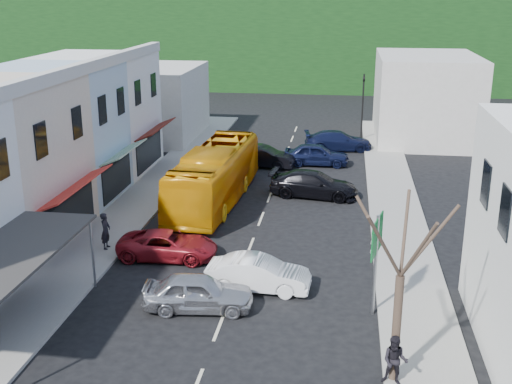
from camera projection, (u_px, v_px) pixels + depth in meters
name	position (u px, v px, depth m)	size (l,w,h in m)	color
ground	(237.00, 281.00, 28.13)	(120.00, 120.00, 0.00)	black
sidewalk_left	(142.00, 200.00, 38.54)	(3.00, 52.00, 0.15)	gray
sidewalk_right	(396.00, 212.00, 36.54)	(3.00, 52.00, 0.15)	gray
shopfront_row	(15.00, 155.00, 33.29)	(8.25, 30.00, 8.00)	silver
distant_block_left	(150.00, 102.00, 54.28)	(8.00, 10.00, 6.00)	#B7B2A8
distant_block_right	(425.00, 97.00, 53.90)	(8.00, 12.00, 7.00)	#B7B2A8
hillside	(306.00, 30.00, 87.68)	(80.00, 26.00, 14.00)	black
bus	(215.00, 178.00, 37.94)	(2.50, 11.60, 3.10)	orange
car_silver	(198.00, 293.00, 25.44)	(1.80, 4.40, 1.40)	#B7B7BC
car_white	(258.00, 274.00, 27.12)	(1.80, 4.40, 1.40)	white
car_red	(168.00, 244.00, 30.31)	(1.90, 4.60, 1.40)	maroon
car_black_near	(314.00, 186.00, 39.29)	(1.84, 4.50, 1.40)	black
car_navy_mid	(316.00, 156.00, 46.28)	(1.80, 4.40, 1.40)	black
car_black_far	(262.00, 157.00, 45.80)	(1.80, 4.40, 1.40)	black
car_navy_far	(338.00, 141.00, 50.56)	(1.84, 4.50, 1.40)	black
pedestrian_left	(106.00, 232.00, 31.02)	(0.60, 0.40, 1.70)	black
pedestrian_right	(395.00, 361.00, 20.29)	(0.70, 0.44, 1.70)	black
direction_sign	(375.00, 266.00, 24.67)	(0.64, 1.85, 4.12)	#0A5320
street_tree	(400.00, 276.00, 19.76)	(2.60, 2.60, 7.58)	#37281E
traffic_signal	(363.00, 108.00, 53.24)	(0.59, 1.13, 5.55)	black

